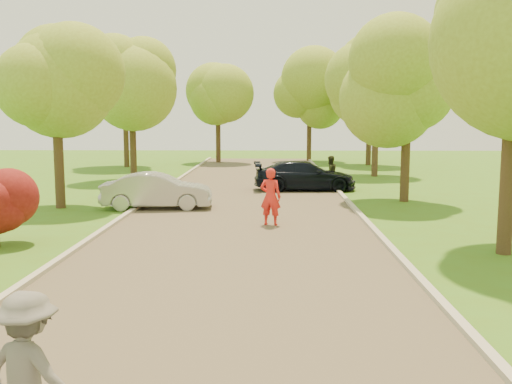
# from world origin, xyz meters

# --- Properties ---
(ground) EXTENTS (100.00, 100.00, 0.00)m
(ground) POSITION_xyz_m (0.00, 0.00, 0.00)
(ground) COLOR #436D1A
(ground) RESTS_ON ground
(road) EXTENTS (8.00, 60.00, 0.01)m
(road) POSITION_xyz_m (0.00, 8.00, 0.01)
(road) COLOR #4C4438
(road) RESTS_ON ground
(curb_left) EXTENTS (0.18, 60.00, 0.12)m
(curb_left) POSITION_xyz_m (-4.05, 8.00, 0.06)
(curb_left) COLOR #B2AD9E
(curb_left) RESTS_ON ground
(curb_right) EXTENTS (0.18, 60.00, 0.12)m
(curb_right) POSITION_xyz_m (4.05, 8.00, 0.06)
(curb_right) COLOR #B2AD9E
(curb_right) RESTS_ON ground
(tree_l_midb) EXTENTS (4.30, 4.20, 6.62)m
(tree_l_midb) POSITION_xyz_m (-6.81, 12.00, 4.59)
(tree_l_midb) COLOR #382619
(tree_l_midb) RESTS_ON ground
(tree_l_far) EXTENTS (4.92, 4.80, 7.79)m
(tree_l_far) POSITION_xyz_m (-6.39, 22.00, 5.47)
(tree_l_far) COLOR #382619
(tree_l_far) RESTS_ON ground
(tree_r_midb) EXTENTS (4.51, 4.40, 7.01)m
(tree_r_midb) POSITION_xyz_m (6.60, 14.00, 4.88)
(tree_r_midb) COLOR #382619
(tree_r_midb) RESTS_ON ground
(tree_r_far) EXTENTS (5.33, 5.20, 8.34)m
(tree_r_far) POSITION_xyz_m (7.23, 24.00, 5.83)
(tree_r_far) COLOR #382619
(tree_r_far) RESTS_ON ground
(tree_bg_a) EXTENTS (5.12, 5.00, 7.72)m
(tree_bg_a) POSITION_xyz_m (-8.78, 30.00, 5.31)
(tree_bg_a) COLOR #382619
(tree_bg_a) RESTS_ON ground
(tree_bg_b) EXTENTS (5.12, 5.00, 7.95)m
(tree_bg_b) POSITION_xyz_m (8.22, 32.00, 5.54)
(tree_bg_b) COLOR #382619
(tree_bg_b) RESTS_ON ground
(tree_bg_c) EXTENTS (4.92, 4.80, 7.33)m
(tree_bg_c) POSITION_xyz_m (-2.79, 34.00, 5.02)
(tree_bg_c) COLOR #382619
(tree_bg_c) RESTS_ON ground
(tree_bg_d) EXTENTS (5.12, 5.00, 7.72)m
(tree_bg_d) POSITION_xyz_m (4.22, 36.00, 5.31)
(tree_bg_d) COLOR #382619
(tree_bg_d) RESTS_ON ground
(silver_sedan) EXTENTS (4.18, 1.71, 1.35)m
(silver_sedan) POSITION_xyz_m (-3.30, 11.90, 0.67)
(silver_sedan) COLOR #A1A2A6
(silver_sedan) RESTS_ON ground
(dark_sedan) EXTENTS (4.85, 2.21, 1.38)m
(dark_sedan) POSITION_xyz_m (2.55, 17.46, 0.69)
(dark_sedan) COLOR black
(dark_sedan) RESTS_ON ground
(skateboarder) EXTENTS (1.19, 0.91, 1.63)m
(skateboarder) POSITION_xyz_m (-1.43, -3.89, 0.92)
(skateboarder) COLOR slate
(skateboarder) RESTS_ON longboard
(person_striped) EXTENTS (0.76, 0.60, 1.83)m
(person_striped) POSITION_xyz_m (0.94, 8.65, 0.92)
(person_striped) COLOR red
(person_striped) RESTS_ON ground
(person_olive) EXTENTS (0.97, 0.90, 1.59)m
(person_olive) POSITION_xyz_m (3.80, 18.04, 0.79)
(person_olive) COLOR #2F321E
(person_olive) RESTS_ON ground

